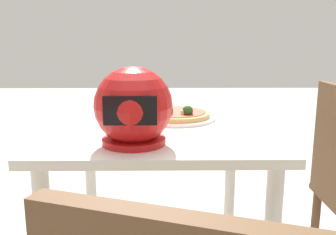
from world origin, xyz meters
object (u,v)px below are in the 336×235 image
(dining_table, at_px, (160,155))
(motorcycle_helmet, at_px, (133,108))
(drinking_glass, at_px, (141,99))
(pizza, at_px, (175,113))

(dining_table, xyz_separation_m, motorcycle_helmet, (0.08, 0.24, 0.23))
(dining_table, bearing_deg, drinking_glass, -73.50)
(pizza, height_order, drinking_glass, drinking_glass)
(dining_table, distance_m, drinking_glass, 0.35)
(pizza, xyz_separation_m, motorcycle_helmet, (0.14, 0.36, 0.09))
(dining_table, height_order, drinking_glass, drinking_glass)
(motorcycle_helmet, xyz_separation_m, drinking_glass, (0.01, -0.54, -0.06))
(pizza, xyz_separation_m, drinking_glass, (0.15, -0.18, 0.03))
(motorcycle_helmet, height_order, drinking_glass, motorcycle_helmet)
(dining_table, height_order, motorcycle_helmet, motorcycle_helmet)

